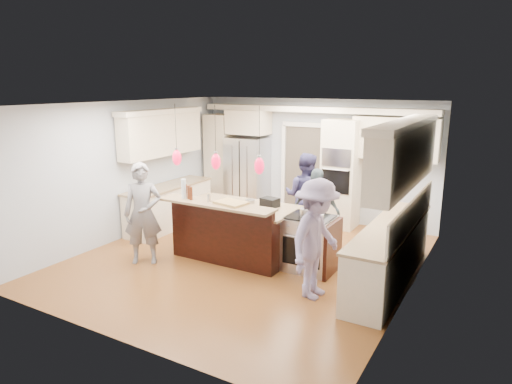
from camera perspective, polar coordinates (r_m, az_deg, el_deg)
ground_plane at (r=8.13m, az=-1.24°, el=-8.41°), size 6.00×6.00×0.00m
room_shell at (r=7.64m, az=-1.31°, el=4.35°), size 5.54×6.04×2.72m
refrigerator at (r=10.82m, az=-1.10°, el=2.10°), size 0.90×0.70×1.80m
oven_column at (r=9.84m, az=10.56°, el=2.22°), size 0.72×0.69×2.30m
back_upper_cabinets at (r=10.41m, az=3.04°, el=5.94°), size 5.30×0.61×2.54m
right_counter_run at (r=7.19m, az=16.98°, el=-3.06°), size 0.64×3.10×2.51m
left_cabinets at (r=9.84m, az=-11.13°, el=1.64°), size 0.64×2.30×2.51m
kitchen_island at (r=8.14m, az=-2.49°, el=-4.75°), size 2.10×1.46×1.12m
island_range at (r=7.60m, az=6.90°, el=-6.41°), size 0.82×0.71×0.92m
pendant_lights at (r=7.36m, az=-5.04°, el=3.83°), size 1.75×0.15×1.03m
person_bar_end at (r=7.97m, az=-13.96°, el=-2.64°), size 0.76×0.70×1.75m
person_far_left at (r=9.05m, az=6.14°, el=-0.50°), size 0.91×0.75×1.71m
person_far_right at (r=8.37m, az=7.58°, el=-2.30°), size 0.93×0.43×1.55m
person_range_side at (r=6.55m, az=7.56°, el=-5.87°), size 0.75×1.19×1.75m
floor_rug at (r=7.44m, az=15.84°, el=-11.05°), size 0.75×1.06×0.01m
water_bottle at (r=7.80m, az=-9.02°, el=0.41°), size 0.10×0.10×0.34m
beer_bottle_a at (r=7.84m, az=-8.81°, el=0.09°), size 0.07×0.07×0.23m
beer_bottle_b at (r=7.70m, az=-8.14°, el=-0.17°), size 0.06×0.06×0.22m
beer_bottle_c at (r=7.77m, az=-8.37°, el=-0.04°), size 0.07×0.07×0.23m
drink_can at (r=7.55m, az=-5.90°, el=-0.78°), size 0.08×0.08×0.12m
cutting_board at (r=7.40m, az=-3.13°, el=-1.35°), size 0.55×0.44×0.04m
pot_large at (r=7.46m, az=6.34°, el=-2.53°), size 0.22×0.22×0.13m
pot_small at (r=7.31m, az=7.82°, el=-3.08°), size 0.17×0.17×0.09m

